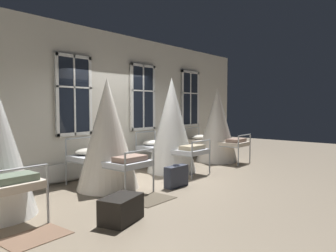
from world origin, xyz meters
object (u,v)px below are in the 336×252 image
at_px(cot_fourth, 217,126).
at_px(suitcase_dark, 176,176).
at_px(travel_trunk, 121,209).
at_px(cot_second, 107,135).
at_px(cot_third, 172,126).

height_order(cot_fourth, suitcase_dark, cot_fourth).
bearing_deg(travel_trunk, cot_fourth, 17.68).
bearing_deg(travel_trunk, cot_second, 56.06).
xyz_separation_m(cot_third, suitcase_dark, (-1.17, -1.09, -0.94)).
height_order(cot_second, suitcase_dark, cot_second).
distance_m(cot_second, cot_fourth, 4.28).
xyz_separation_m(cot_second, cot_third, (2.14, 0.08, 0.07)).
relative_size(cot_third, travel_trunk, 3.74).
relative_size(cot_second, cot_third, 0.94).
bearing_deg(cot_second, travel_trunk, 145.01).
bearing_deg(cot_third, cot_second, 91.90).
bearing_deg(cot_second, cot_fourth, -90.39).
relative_size(suitcase_dark, travel_trunk, 0.88).
xyz_separation_m(cot_second, travel_trunk, (-1.13, -1.67, -0.91)).
bearing_deg(cot_fourth, cot_third, 87.95).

